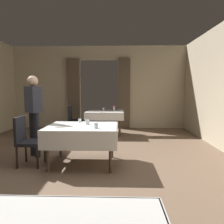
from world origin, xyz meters
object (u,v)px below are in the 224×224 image
Objects in this scene: dining_table_mid at (83,131)px; glass_mid_a at (87,122)px; glass_far_b at (103,109)px; plate_far_c at (102,112)px; plate_mid_b at (60,127)px; person_waiter_by_doorway at (34,109)px; glass_mid_c at (80,121)px; flower_vase_far at (114,108)px; dining_table_far at (105,114)px; chair_far_left at (74,119)px; chair_mid_left at (27,138)px; glass_mid_d at (96,126)px.

dining_table_mid is 0.22m from glass_mid_a.
glass_mid_a is 1.00× the size of glass_far_b.
glass_mid_a is 2.72m from glass_far_b.
plate_far_c is (0.17, 2.44, 0.11)m from dining_table_mid.
person_waiter_by_doorway is at bearing 140.47° from plate_mid_b.
glass_mid_c is 2.49m from flower_vase_far.
glass_mid_a reaches higher than dining_table_far.
chair_far_left is 2.43m from glass_mid_c.
glass_mid_c reaches higher than plate_mid_b.
chair_far_left reaches higher than dining_table_far.
glass_mid_c is (0.28, 0.47, 0.04)m from plate_mid_b.
chair_mid_left reaches higher than glass_mid_c.
glass_mid_d is at bearing -70.81° from chair_far_left.
chair_mid_left is at bearing -112.79° from glass_far_b.
person_waiter_by_doorway is at bearing -122.76° from plate_far_c.
chair_mid_left is 0.71m from plate_mid_b.
person_waiter_by_doorway reaches higher than chair_mid_left.
person_waiter_by_doorway reaches higher than plate_mid_b.
chair_mid_left is 9.38× the size of glass_mid_d.
chair_mid_left is (-1.05, -0.09, -0.13)m from dining_table_mid.
flower_vase_far reaches higher than plate_mid_b.
glass_mid_d is 1.60m from person_waiter_by_doorway.
plate_mid_b is at bearing 168.44° from glass_mid_d.
glass_mid_a is at bearing 11.62° from chair_mid_left.
dining_table_far is at bearing 1.93° from chair_far_left.
glass_far_b is (0.92, 0.19, 0.28)m from chair_far_left.
dining_table_far is 5.57× the size of plate_mid_b.
glass_mid_a is 0.54× the size of flower_vase_far.
glass_mid_d is 3.14m from glass_far_b.
plate_far_c is (0.28, 2.11, -0.04)m from glass_mid_c.
dining_table_mid is at bearing -93.93° from plate_far_c.
glass_mid_d is 2.72m from plate_far_c.
chair_far_left is at bearing -168.33° from glass_far_b.
person_waiter_by_doorway is (-1.28, -1.98, 0.27)m from plate_far_c.
plate_mid_b and plate_far_c have the same top height.
glass_mid_d is (0.05, -2.98, 0.15)m from dining_table_far.
plate_far_c is (-0.02, -0.42, -0.04)m from glass_far_b.
dining_table_far is 3.07m from chair_mid_left.
flower_vase_far is at bearing 6.90° from dining_table_far.
glass_mid_d is at bearing -62.86° from glass_mid_a.
glass_mid_c is 0.88× the size of glass_mid_d.
plate_far_c reaches higher than dining_table_far.
glass_mid_a is at bearing -72.24° from chair_far_left.
glass_far_b is 0.06× the size of person_waiter_by_doorway.
chair_mid_left is at bearing -115.75° from plate_far_c.
glass_mid_d is at bearing -87.41° from plate_far_c.
glass_far_b is (-0.05, 0.16, 0.15)m from dining_table_far.
glass_mid_a is at bearing -92.41° from glass_far_b.
chair_mid_left is at bearing -119.28° from flower_vase_far.
dining_table_mid is 0.38m from glass_mid_c.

